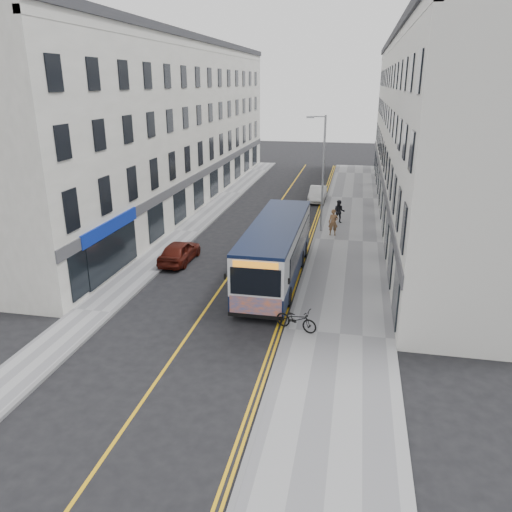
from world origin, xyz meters
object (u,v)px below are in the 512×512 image
at_px(streetlamp, 322,170).
at_px(pedestrian_near, 333,222).
at_px(city_bus, 276,249).
at_px(car_maroon, 179,251).
at_px(bicycle, 296,319).
at_px(car_white, 318,194).
at_px(pedestrian_far, 339,212).

height_order(streetlamp, pedestrian_near, streetlamp).
xyz_separation_m(city_bus, car_maroon, (-5.98, 1.57, -1.06)).
distance_m(pedestrian_near, car_maroon, 11.02).
bearing_deg(streetlamp, bicycle, -89.10).
relative_size(bicycle, pedestrian_near, 1.04).
bearing_deg(city_bus, streetlamp, 80.46).
bearing_deg(pedestrian_near, streetlamp, 133.00).
distance_m(city_bus, bicycle, 6.14).
bearing_deg(car_white, pedestrian_near, -79.03).
bearing_deg(streetlamp, pedestrian_far, 61.48).
xyz_separation_m(city_bus, pedestrian_far, (2.83, 11.74, -0.74)).
xyz_separation_m(city_bus, pedestrian_near, (2.57, 8.52, -0.71)).
bearing_deg(pedestrian_near, car_white, 97.67).
xyz_separation_m(bicycle, pedestrian_far, (1.00, 17.50, 0.37)).
bearing_deg(pedestrian_far, bicycle, -91.09).
distance_m(city_bus, pedestrian_near, 8.92).
height_order(city_bus, bicycle, city_bus).
height_order(streetlamp, bicycle, streetlamp).
bearing_deg(car_white, car_maroon, -110.04).
xyz_separation_m(city_bus, car_white, (0.62, 19.13, -1.07)).
height_order(bicycle, car_white, car_white).
xyz_separation_m(bicycle, pedestrian_near, (0.74, 14.27, 0.40)).
height_order(streetlamp, city_bus, streetlamp).
distance_m(city_bus, car_maroon, 6.27).
xyz_separation_m(city_bus, bicycle, (1.83, -5.76, -1.11)).
height_order(bicycle, pedestrian_far, pedestrian_far).
distance_m(streetlamp, car_maroon, 11.56).
height_order(pedestrian_far, car_white, pedestrian_far).
height_order(pedestrian_near, car_maroon, pedestrian_near).
bearing_deg(streetlamp, car_white, 95.73).
bearing_deg(pedestrian_far, streetlamp, -116.36).
distance_m(bicycle, car_maroon, 10.71).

